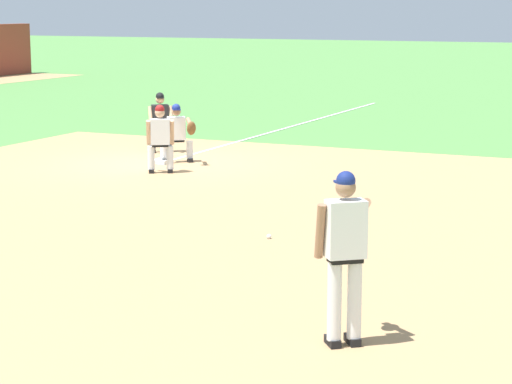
{
  "coord_description": "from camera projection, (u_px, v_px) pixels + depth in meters",
  "views": [
    {
      "loc": [
        -19.39,
        -11.24,
        3.51
      ],
      "look_at": [
        -6.96,
        -5.55,
        0.95
      ],
      "focal_mm": 70.0,
      "sensor_mm": 36.0,
      "label": 1
    }
  ],
  "objects": [
    {
      "name": "first_baseman",
      "position": [
        178.0,
        131.0,
        22.54
      ],
      "size": [
        0.79,
        1.06,
        1.34
      ],
      "color": "black",
      "rests_on": "ground"
    },
    {
      "name": "first_base_bag",
      "position": [
        161.0,
        161.0,
        22.57
      ],
      "size": [
        0.38,
        0.38,
        0.09
      ],
      "primitive_type": "cube",
      "color": "white",
      "rests_on": "ground"
    },
    {
      "name": "infield_dirt_patch",
      "position": [
        219.0,
        221.0,
        16.51
      ],
      "size": [
        18.0,
        18.0,
        0.01
      ],
      "primitive_type": "cube",
      "color": "tan",
      "rests_on": "ground"
    },
    {
      "name": "ground_plane",
      "position": [
        161.0,
        163.0,
        22.58
      ],
      "size": [
        160.0,
        160.0,
        0.0
      ],
      "primitive_type": "plane",
      "color": "#518942"
    },
    {
      "name": "foul_line_stripe",
      "position": [
        293.0,
        126.0,
        29.57
      ],
      "size": [
        15.65,
        0.1,
        0.0
      ],
      "primitive_type": "cube",
      "color": "white",
      "rests_on": "ground"
    },
    {
      "name": "baseball",
      "position": [
        269.0,
        236.0,
        15.26
      ],
      "size": [
        0.07,
        0.07,
        0.07
      ],
      "primitive_type": "sphere",
      "color": "white",
      "rests_on": "ground"
    },
    {
      "name": "umpire",
      "position": [
        160.0,
        120.0,
        24.16
      ],
      "size": [
        0.65,
        0.68,
        1.46
      ],
      "color": "black",
      "rests_on": "ground"
    },
    {
      "name": "pitcher",
      "position": [
        345.0,
        247.0,
        10.3
      ],
      "size": [
        0.85,
        0.57,
        1.86
      ],
      "color": "black",
      "rests_on": "ground"
    },
    {
      "name": "baserunner",
      "position": [
        160.0,
        136.0,
        21.15
      ],
      "size": [
        0.62,
        0.68,
        1.46
      ],
      "color": "black",
      "rests_on": "ground"
    }
  ]
}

